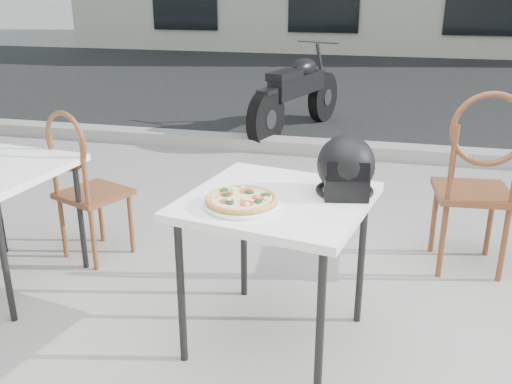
% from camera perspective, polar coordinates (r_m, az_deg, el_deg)
% --- Properties ---
extents(ground, '(80.00, 80.00, 0.00)m').
position_cam_1_polar(ground, '(2.91, 12.37, -13.56)').
color(ground, gray).
rests_on(ground, ground).
extents(street_asphalt, '(30.00, 8.00, 0.00)m').
position_cam_1_polar(street_asphalt, '(9.56, 13.78, 10.16)').
color(street_asphalt, black).
rests_on(street_asphalt, ground).
extents(curb, '(30.00, 0.25, 0.12)m').
position_cam_1_polar(curb, '(5.64, 13.43, 3.95)').
color(curb, gray).
rests_on(curb, ground).
extents(cafe_table_main, '(0.89, 0.89, 0.72)m').
position_cam_1_polar(cafe_table_main, '(2.49, 2.12, -1.91)').
color(cafe_table_main, white).
rests_on(cafe_table_main, ground).
extents(plate, '(0.32, 0.32, 0.02)m').
position_cam_1_polar(plate, '(2.36, -1.46, -1.23)').
color(plate, white).
rests_on(plate, cafe_table_main).
extents(pizza, '(0.31, 0.31, 0.04)m').
position_cam_1_polar(pizza, '(2.35, -1.47, -0.72)').
color(pizza, gold).
rests_on(pizza, plate).
extents(helmet, '(0.30, 0.30, 0.26)m').
position_cam_1_polar(helmet, '(2.50, 8.98, 2.33)').
color(helmet, black).
rests_on(helmet, cafe_table_main).
extents(cafe_chair_main, '(0.45, 0.45, 1.08)m').
position_cam_1_polar(cafe_chair_main, '(3.37, 21.36, 1.66)').
color(cafe_chair_main, brown).
rests_on(cafe_chair_main, ground).
extents(cafe_chair_side, '(0.47, 0.47, 0.94)m').
position_cam_1_polar(cafe_chair_side, '(3.47, -16.95, 1.33)').
color(cafe_chair_side, brown).
rests_on(cafe_chair_side, ground).
extents(motorcycle, '(0.74, 1.89, 0.97)m').
position_cam_1_polar(motorcycle, '(6.37, 4.16, 9.68)').
color(motorcycle, black).
rests_on(motorcycle, street_asphalt).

